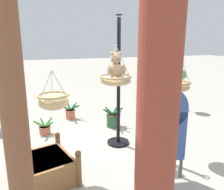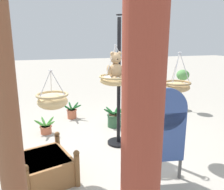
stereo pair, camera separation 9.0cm
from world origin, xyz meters
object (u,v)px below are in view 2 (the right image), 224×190
(display_pole_central, at_px, (119,106))
(potted_plant_bushy_green, at_px, (114,119))
(hanging_basket_with_teddy, at_px, (115,80))
(potted_plant_fern_front, at_px, (72,112))
(greenhouse_pillar_left, at_px, (141,171))
(potted_plant_flowering_red, at_px, (46,128))
(hanging_basket_right_low, at_px, (53,100))
(display_sign_board, at_px, (165,127))
(teddy_bear, at_px, (116,68))
(hanging_basket_left_high, at_px, (177,86))
(potted_plant_small_succulent, at_px, (182,87))
(watering_can, at_px, (0,130))
(greenhouse_pillar_right, at_px, (10,151))
(potted_plant_tall_leafy, at_px, (152,100))
(wooden_planter_box, at_px, (45,167))

(display_pole_central, height_order, potted_plant_bushy_green, display_pole_central)
(hanging_basket_with_teddy, height_order, potted_plant_fern_front, hanging_basket_with_teddy)
(greenhouse_pillar_left, height_order, potted_plant_flowering_red, greenhouse_pillar_left)
(hanging_basket_right_low, height_order, display_sign_board, hanging_basket_right_low)
(teddy_bear, height_order, display_sign_board, teddy_bear)
(hanging_basket_right_low, bearing_deg, hanging_basket_left_high, -179.45)
(teddy_bear, distance_m, potted_plant_small_succulent, 3.38)
(hanging_basket_right_low, height_order, potted_plant_fern_front, hanging_basket_right_low)
(teddy_bear, relative_size, watering_can, 1.42)
(greenhouse_pillar_right, relative_size, potted_plant_tall_leafy, 4.59)
(teddy_bear, bearing_deg, greenhouse_pillar_left, 73.81)
(display_sign_board, bearing_deg, hanging_basket_with_teddy, -70.85)
(wooden_planter_box, bearing_deg, potted_plant_tall_leafy, -139.84)
(hanging_basket_left_high, height_order, hanging_basket_right_low, hanging_basket_left_high)
(hanging_basket_left_high, distance_m, potted_plant_flowering_red, 2.99)
(display_pole_central, bearing_deg, teddy_bear, 61.26)
(hanging_basket_with_teddy, distance_m, wooden_planter_box, 1.84)
(watering_can, bearing_deg, display_sign_board, 135.46)
(teddy_bear, height_order, hanging_basket_right_low, teddy_bear)
(teddy_bear, bearing_deg, potted_plant_flowering_red, -44.86)
(watering_can, bearing_deg, wooden_planter_box, 113.89)
(wooden_planter_box, height_order, potted_plant_flowering_red, wooden_planter_box)
(hanging_basket_left_high, relative_size, display_sign_board, 0.49)
(potted_plant_flowering_red, distance_m, potted_plant_tall_leafy, 3.16)
(hanging_basket_with_teddy, bearing_deg, potted_plant_small_succulent, -145.31)
(watering_can, bearing_deg, greenhouse_pillar_right, 100.81)
(wooden_planter_box, bearing_deg, potted_plant_bushy_green, -133.58)
(hanging_basket_right_low, height_order, watering_can, hanging_basket_right_low)
(potted_plant_tall_leafy, xyz_separation_m, potted_plant_bushy_green, (1.45, 0.88, -0.13))
(potted_plant_fern_front, bearing_deg, teddy_bear, 104.50)
(hanging_basket_with_teddy, xyz_separation_m, teddy_bear, (0.00, 0.02, 0.21))
(display_pole_central, distance_m, teddy_bear, 0.85)
(teddy_bear, relative_size, potted_plant_flowering_red, 0.98)
(greenhouse_pillar_right, height_order, potted_plant_tall_leafy, greenhouse_pillar_right)
(potted_plant_small_succulent, bearing_deg, potted_plant_bushy_green, 16.88)
(greenhouse_pillar_left, height_order, potted_plant_bushy_green, greenhouse_pillar_left)
(display_sign_board, relative_size, watering_can, 4.05)
(hanging_basket_with_teddy, relative_size, hanging_basket_left_high, 1.03)
(potted_plant_tall_leafy, height_order, potted_plant_bushy_green, potted_plant_tall_leafy)
(greenhouse_pillar_left, height_order, wooden_planter_box, greenhouse_pillar_left)
(hanging_basket_right_low, distance_m, potted_plant_tall_leafy, 3.93)
(wooden_planter_box, height_order, potted_plant_tall_leafy, potted_plant_tall_leafy)
(potted_plant_fern_front, height_order, potted_plant_small_succulent, potted_plant_small_succulent)
(hanging_basket_left_high, bearing_deg, watering_can, -30.18)
(teddy_bear, distance_m, potted_plant_flowering_red, 2.26)
(potted_plant_flowering_red, bearing_deg, teddy_bear, 135.14)
(hanging_basket_left_high, relative_size, greenhouse_pillar_left, 0.23)
(greenhouse_pillar_left, xyz_separation_m, potted_plant_tall_leafy, (-2.65, -4.94, -1.13))
(teddy_bear, distance_m, greenhouse_pillar_left, 3.00)
(teddy_bear, relative_size, wooden_planter_box, 0.49)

